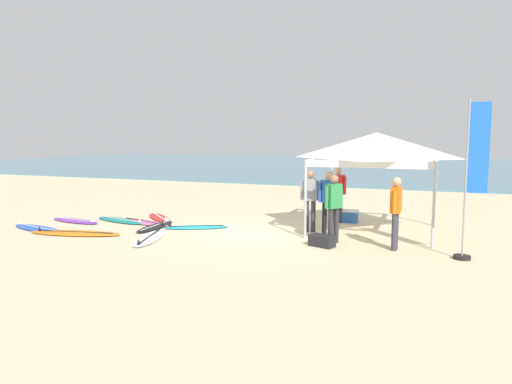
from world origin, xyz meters
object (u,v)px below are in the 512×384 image
Objects in this scene: canopy_tent at (376,146)px; surfboard_pink at (144,222)px; surfboard_teal at (121,220)px; person_blue at (328,198)px; surfboard_cyan at (196,227)px; banner_flag at (471,187)px; surfboard_white at (149,238)px; cooler_box at (350,216)px; surfboard_black at (155,226)px; surfboard_red at (160,218)px; surfboard_purple at (75,221)px; surfboard_blue at (37,228)px; person_orange at (396,208)px; gear_bag_near_tent at (322,241)px; surfboard_orange at (75,233)px; person_grey at (310,197)px; person_green at (334,204)px; person_red at (338,191)px.

surfboard_pink is (-6.70, -1.26, -2.35)m from canopy_tent.
person_blue is at bearing 3.51° from surfboard_teal.
banner_flag is (7.13, -0.96, 1.54)m from surfboard_cyan.
cooler_box reaches higher than surfboard_white.
surfboard_black is at bearing -17.29° from surfboard_teal.
surfboard_red is 0.91× the size of surfboard_cyan.
surfboard_white is 7.75m from banner_flag.
surfboard_blue is at bearing -96.78° from surfboard_purple.
person_orange is 1.89m from gear_bag_near_tent.
surfboard_orange is at bearing -171.06° from gear_bag_near_tent.
person_grey is 1.45m from person_green.
canopy_tent reaches higher than surfboard_orange.
banner_flag reaches higher than surfboard_white.
surfboard_white is 1.01× the size of surfboard_pink.
banner_flag is (11.29, 0.84, 1.54)m from surfboard_blue.
surfboard_purple is at bearing -159.31° from person_red.
surfboard_red is 7.69m from person_orange.
person_red reaches higher than surfboard_pink.
surfboard_red is 1.20m from surfboard_teal.
canopy_tent is 5.38× the size of gear_bag_near_tent.
person_blue is (5.58, 0.39, 0.95)m from surfboard_pink.
surfboard_teal is at bearing -174.47° from person_grey.
canopy_tent is 2.43m from person_green.
surfboard_red is 0.79× the size of surfboard_blue.
surfboard_pink is at bearing 174.21° from person_orange.
surfboard_purple is 1.15× the size of person_grey.
person_green is (8.24, 1.36, 0.95)m from surfboard_blue.
person_red is 4.91m from banner_flag.
person_blue is 1.90m from person_red.
surfboard_teal is 6.00m from person_grey.
surfboard_purple is 8.14m from person_green.
person_green is (5.96, -1.43, 0.95)m from surfboard_red.
banner_flag reaches higher than person_blue.
person_orange reaches higher than surfboard_black.
person_orange reaches higher than surfboard_teal.
surfboard_pink is 1.26× the size of person_red.
surfboard_orange is (-7.51, -3.33, -2.35)m from canopy_tent.
canopy_tent is at bearing 19.54° from surfboard_blue.
surfboard_purple is 1.15× the size of person_red.
person_green is at bearing 0.10° from surfboard_purple.
person_grey reaches higher than surfboard_purple.
surfboard_pink is 5.68m from person_blue.
surfboard_white is at bearing -146.06° from person_grey.
canopy_tent reaches higher than person_grey.
person_orange reaches higher than gear_bag_near_tent.
gear_bag_near_tent is at bearing -90.97° from cooler_box.
surfboard_teal is at bearing -160.16° from cooler_box.
surfboard_red is at bearing 45.99° from surfboard_teal.
cooler_box is at bearing 92.21° from person_green.
person_red is (3.62, 2.43, 0.95)m from surfboard_cyan.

